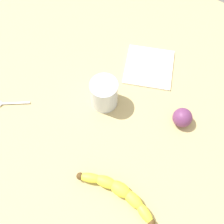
% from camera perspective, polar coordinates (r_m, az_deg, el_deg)
% --- Properties ---
extents(wooden_tabletop, '(1.20, 1.20, 0.03)m').
position_cam_1_polar(wooden_tabletop, '(0.79, -4.21, -2.16)').
color(wooden_tabletop, tan).
rests_on(wooden_tabletop, ground).
extents(banana, '(0.05, 0.22, 0.03)m').
position_cam_1_polar(banana, '(0.70, 1.34, -15.56)').
color(banana, yellow).
rests_on(banana, wooden_tabletop).
extents(smoothie_glass, '(0.07, 0.07, 0.09)m').
position_cam_1_polar(smoothie_glass, '(0.76, -1.47, 3.48)').
color(smoothie_glass, silver).
rests_on(smoothie_glass, wooden_tabletop).
extents(plum_fruit, '(0.05, 0.05, 0.05)m').
position_cam_1_polar(plum_fruit, '(0.77, 13.78, -1.07)').
color(plum_fruit, '#6B3360').
rests_on(plum_fruit, wooden_tabletop).
extents(folded_napkin, '(0.18, 0.18, 0.01)m').
position_cam_1_polar(folded_napkin, '(0.87, 7.35, 8.85)').
color(folded_napkin, white).
rests_on(folded_napkin, wooden_tabletop).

